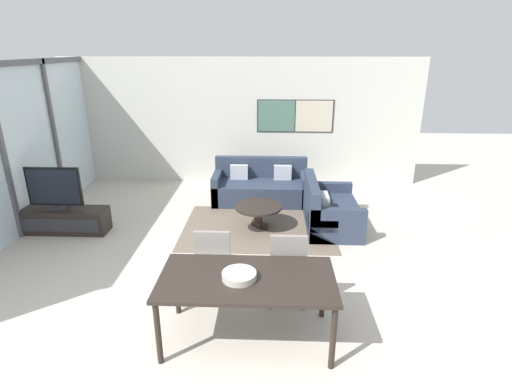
% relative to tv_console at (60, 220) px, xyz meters
% --- Properties ---
extents(wall_back, '(8.00, 0.09, 2.80)m').
position_rel_tv_console_xyz_m(wall_back, '(2.92, 2.86, 1.19)').
color(wall_back, silver).
rests_on(wall_back, ground_plane).
extents(window_wall_left, '(0.07, 6.14, 2.80)m').
position_rel_tv_console_xyz_m(window_wall_left, '(-0.61, -0.21, 1.32)').
color(window_wall_left, silver).
rests_on(window_wall_left, ground_plane).
extents(area_rug, '(2.61, 1.92, 0.01)m').
position_rel_tv_console_xyz_m(area_rug, '(3.38, 0.28, -0.21)').
color(area_rug, '#706051').
rests_on(area_rug, ground_plane).
extents(tv_console, '(1.62, 0.42, 0.42)m').
position_rel_tv_console_xyz_m(tv_console, '(0.00, 0.00, 0.00)').
color(tv_console, black).
rests_on(tv_console, ground_plane).
extents(television, '(0.91, 0.20, 0.73)m').
position_rel_tv_console_xyz_m(television, '(0.00, 0.00, 0.56)').
color(television, '#2D2D33').
rests_on(television, tv_console).
extents(sofa_main, '(1.91, 0.89, 0.85)m').
position_rel_tv_console_xyz_m(sofa_main, '(3.38, 1.64, 0.07)').
color(sofa_main, '#2D384C').
rests_on(sofa_main, ground_plane).
extents(sofa_side, '(0.89, 1.44, 0.85)m').
position_rel_tv_console_xyz_m(sofa_side, '(4.58, 0.40, 0.07)').
color(sofa_side, '#2D384C').
rests_on(sofa_side, ground_plane).
extents(coffee_table, '(0.81, 0.81, 0.42)m').
position_rel_tv_console_xyz_m(coffee_table, '(3.38, 0.28, 0.10)').
color(coffee_table, black).
rests_on(coffee_table, ground_plane).
extents(dining_table, '(1.82, 0.93, 0.76)m').
position_rel_tv_console_xyz_m(dining_table, '(3.36, -2.53, 0.48)').
color(dining_table, black).
rests_on(dining_table, ground_plane).
extents(dining_chair_left, '(0.46, 0.46, 0.99)m').
position_rel_tv_console_xyz_m(dining_chair_left, '(2.91, -1.83, 0.34)').
color(dining_chair_left, gray).
rests_on(dining_chair_left, ground_plane).
extents(dining_chair_centre, '(0.46, 0.46, 0.99)m').
position_rel_tv_console_xyz_m(dining_chair_centre, '(3.81, -1.90, 0.34)').
color(dining_chair_centre, gray).
rests_on(dining_chair_centre, ground_plane).
extents(fruit_bowl, '(0.36, 0.36, 0.07)m').
position_rel_tv_console_xyz_m(fruit_bowl, '(3.28, -2.56, 0.59)').
color(fruit_bowl, '#B7B2A8').
rests_on(fruit_bowl, dining_table).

